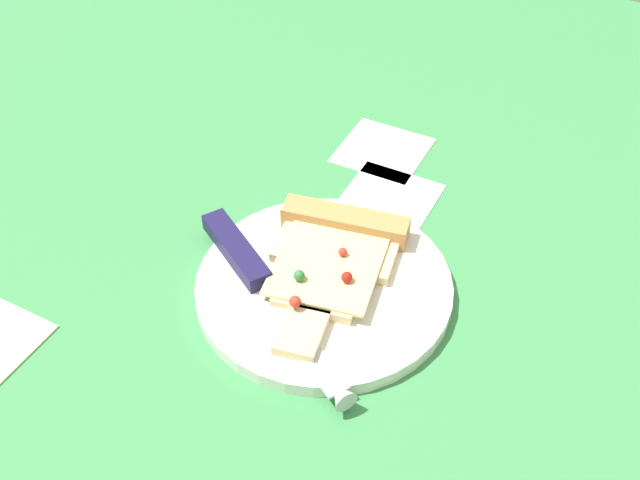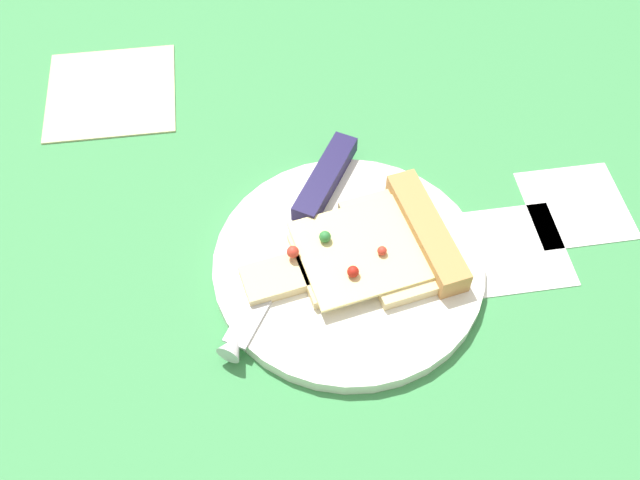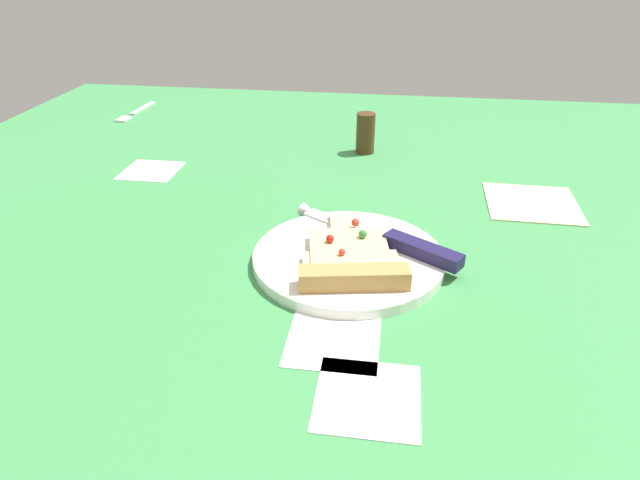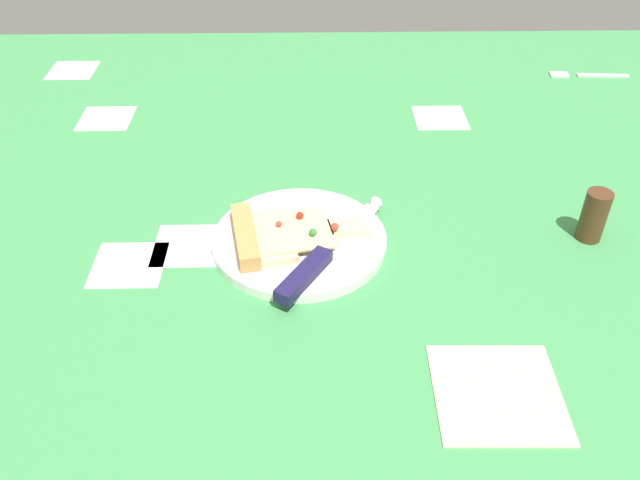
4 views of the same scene
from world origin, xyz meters
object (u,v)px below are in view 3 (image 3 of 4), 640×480
plate (348,258)px  pizza_slice (351,259)px  pepper_shaker (365,133)px  napkin (532,202)px  knife (390,239)px  fork (135,112)px

plate → pizza_slice: bearing=-79.6°
pepper_shaker → pizza_slice: bearing=-88.2°
pizza_slice → napkin: pizza_slice is taller
pepper_shaker → napkin: bearing=-35.0°
knife → pepper_shaker: 36.04cm
knife → pepper_shaker: (-5.62, 35.56, 1.65)cm
pizza_slice → knife: (4.33, 5.63, -0.18)cm
knife → pepper_shaker: bearing=41.1°
fork → napkin: 85.68cm
plate → pizza_slice: pizza_slice is taller
knife → plate: bearing=154.8°
pizza_slice → fork: (-53.28, 58.54, -1.72)cm
plate → fork: (-52.81, 55.98, -0.27)cm
napkin → plate: bearing=-140.9°
pepper_shaker → fork: pepper_shaker is taller
plate → knife: knife is taller
napkin → pepper_shaker: bearing=145.0°
plate → napkin: (25.15, 20.44, -0.47)cm
pizza_slice → napkin: bearing=32.6°
pepper_shaker → napkin: pepper_shaker is taller
pepper_shaker → fork: size_ratio=0.47×
knife → pepper_shaker: size_ratio=2.99×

